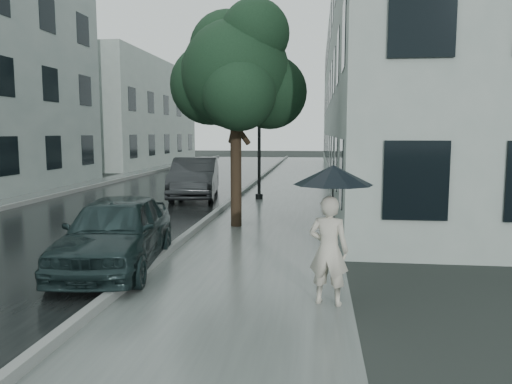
# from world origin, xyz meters

# --- Properties ---
(ground) EXTENTS (120.00, 120.00, 0.00)m
(ground) POSITION_xyz_m (0.00, 0.00, 0.00)
(ground) COLOR black
(ground) RESTS_ON ground
(sidewalk) EXTENTS (3.50, 60.00, 0.01)m
(sidewalk) POSITION_xyz_m (0.25, 12.00, 0.00)
(sidewalk) COLOR slate
(sidewalk) RESTS_ON ground
(kerb_near) EXTENTS (0.15, 60.00, 0.15)m
(kerb_near) POSITION_xyz_m (-1.57, 12.00, 0.07)
(kerb_near) COLOR slate
(kerb_near) RESTS_ON ground
(asphalt_road) EXTENTS (6.85, 60.00, 0.00)m
(asphalt_road) POSITION_xyz_m (-5.08, 12.00, 0.00)
(asphalt_road) COLOR black
(asphalt_road) RESTS_ON ground
(kerb_far) EXTENTS (0.15, 60.00, 0.15)m
(kerb_far) POSITION_xyz_m (-8.57, 12.00, 0.07)
(kerb_far) COLOR slate
(kerb_far) RESTS_ON ground
(sidewalk_far) EXTENTS (1.70, 60.00, 0.01)m
(sidewalk_far) POSITION_xyz_m (-9.50, 12.00, 0.00)
(sidewalk_far) COLOR #4C5451
(sidewalk_far) RESTS_ON ground
(building_near) EXTENTS (7.02, 36.00, 9.00)m
(building_near) POSITION_xyz_m (5.47, 19.50, 4.50)
(building_near) COLOR #94A19A
(building_near) RESTS_ON ground
(building_far_b) EXTENTS (7.02, 18.00, 8.00)m
(building_far_b) POSITION_xyz_m (-13.77, 30.00, 4.00)
(building_far_b) COLOR #94A19A
(building_far_b) RESTS_ON ground
(pedestrian) EXTENTS (0.66, 0.51, 1.60)m
(pedestrian) POSITION_xyz_m (1.64, -1.00, 0.81)
(pedestrian) COLOR beige
(pedestrian) RESTS_ON sidewalk
(umbrella) EXTENTS (1.45, 1.45, 1.15)m
(umbrella) POSITION_xyz_m (1.69, -1.03, 1.90)
(umbrella) COLOR black
(umbrella) RESTS_ON ground
(street_tree) EXTENTS (3.68, 3.35, 5.83)m
(street_tree) POSITION_xyz_m (-0.68, 4.99, 4.03)
(street_tree) COLOR #332619
(street_tree) RESTS_ON ground
(lamp_post) EXTENTS (0.84, 0.37, 5.58)m
(lamp_post) POSITION_xyz_m (-0.84, 10.33, 3.18)
(lamp_post) COLOR black
(lamp_post) RESTS_ON ground
(car_near) EXTENTS (2.07, 4.13, 1.35)m
(car_near) POSITION_xyz_m (-2.20, 0.50, 0.68)
(car_near) COLOR black
(car_near) RESTS_ON ground
(car_far) EXTENTS (2.29, 4.82, 1.53)m
(car_far) POSITION_xyz_m (-3.19, 10.43, 0.77)
(car_far) COLOR #212426
(car_far) RESTS_ON ground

